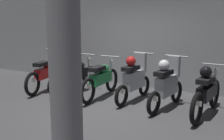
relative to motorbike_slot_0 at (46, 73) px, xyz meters
name	(u,v)px	position (x,y,z in m)	size (l,w,h in m)	color
ground_plane	(102,108)	(2.20, -0.62, -0.49)	(80.00, 80.00, 0.00)	#424244
back_wall	(142,34)	(2.20, 1.81, 1.09)	(16.00, 0.30, 3.16)	#9EA0A3
motorbike_slot_0	(46,73)	(0.00, 0.00, 0.00)	(0.59, 1.94, 1.15)	black
motorbike_slot_1	(75,75)	(0.89, 0.19, 0.00)	(0.56, 1.94, 1.03)	black
motorbike_slot_2	(101,79)	(1.76, 0.12, 0.00)	(0.56, 1.95, 1.03)	black
motorbike_slot_3	(134,79)	(2.65, 0.24, 0.07)	(0.56, 1.68, 1.18)	black
motorbike_slot_4	(167,84)	(3.53, 0.06, 0.07)	(0.56, 1.67, 1.18)	black
motorbike_slot_5	(207,91)	(4.40, 0.02, 0.03)	(0.56, 1.95, 1.08)	black
support_pillar	(65,52)	(3.02, -2.93, 1.09)	(0.43, 0.43, 3.16)	gray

